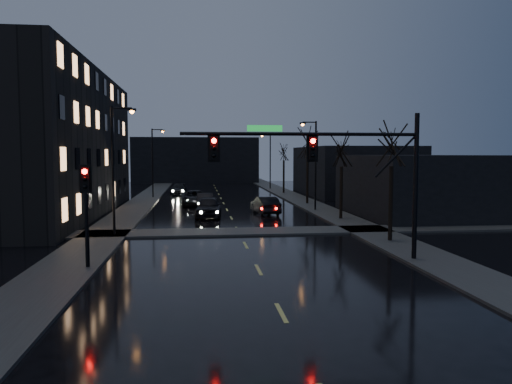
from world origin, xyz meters
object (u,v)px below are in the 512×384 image
object	(u,v)px
oncoming_car_c	(195,198)
lead_car	(265,205)
oncoming_car_b	(205,201)
oncoming_car_d	(179,189)
oncoming_car_a	(208,207)

from	to	relation	value
oncoming_car_c	lead_car	distance (m)	9.96
oncoming_car_b	oncoming_car_d	size ratio (longest dim) A/B	0.90
oncoming_car_b	lead_car	world-z (taller)	lead_car
oncoming_car_c	oncoming_car_b	bearing A→B (deg)	-72.66
oncoming_car_b	oncoming_car_d	bearing A→B (deg)	100.67
oncoming_car_b	oncoming_car_c	xyz separation A→B (m)	(-1.01, 2.82, 0.04)
oncoming_car_d	lead_car	size ratio (longest dim) A/B	1.04
oncoming_car_a	oncoming_car_c	world-z (taller)	oncoming_car_a
oncoming_car_d	lead_car	bearing A→B (deg)	-67.26
oncoming_car_a	oncoming_car_b	xyz separation A→B (m)	(-0.16, 6.64, -0.14)
lead_car	oncoming_car_a	bearing A→B (deg)	9.65
oncoming_car_c	lead_car	world-z (taller)	oncoming_car_c
oncoming_car_c	lead_car	xyz separation A→B (m)	(6.03, -7.93, -0.00)
oncoming_car_a	oncoming_car_d	world-z (taller)	oncoming_car_a
oncoming_car_d	lead_car	distance (m)	22.62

